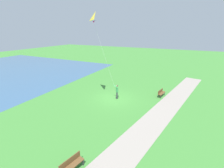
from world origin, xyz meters
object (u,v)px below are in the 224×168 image
person_kite_flyer (117,90)px  flying_kite (96,17)px  park_bench_far_walkway (71,164)px  park_bench_near_walkway (161,93)px

person_kite_flyer → flying_kite: flying_kite is taller
person_kite_flyer → park_bench_far_walkway: (-1.96, 10.63, -0.54)m
person_kite_flyer → flying_kite: 8.49m
person_kite_flyer → park_bench_near_walkway: 5.72m
park_bench_far_walkway → person_kite_flyer: bearing=-79.6°
park_bench_far_walkway → flying_kite: bearing=-67.6°
person_kite_flyer → flying_kite: (1.87, 1.33, 8.17)m
person_kite_flyer → park_bench_far_walkway: person_kite_flyer is taller
flying_kite → park_bench_near_walkway: size_ratio=5.15×
person_kite_flyer → flying_kite: size_ratio=0.23×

